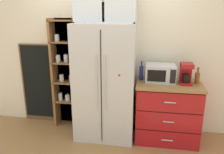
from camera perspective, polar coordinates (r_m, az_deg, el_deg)
ground_plane at (r=3.81m, az=-1.59°, el=-14.40°), size 10.68×10.68×0.00m
wall_back_cream at (r=3.73m, az=-0.58°, el=5.96°), size 4.98×0.10×2.55m
refrigerator at (r=3.46m, az=-1.63°, el=-1.35°), size 0.91×0.68×1.79m
pantry_shelf_column at (r=3.89m, az=-11.43°, el=1.12°), size 0.50×0.27×1.85m
counter_cabinet at (r=3.59m, az=13.88°, el=-8.49°), size 0.96×0.64×0.93m
microwave at (r=3.43m, az=12.24°, el=0.97°), size 0.44×0.33×0.26m
coffee_maker at (r=3.42m, az=18.40°, el=0.90°), size 0.17×0.20×0.31m
mug_navy at (r=3.41m, az=14.49°, el=-0.68°), size 0.11×0.08×0.10m
bottle_amber at (r=3.49m, az=20.99°, el=0.08°), size 0.07×0.07×0.24m
bottle_cobalt at (r=3.46m, az=7.49°, el=1.38°), size 0.06×0.06×0.30m
upper_cabinet at (r=3.35m, az=-1.65°, el=18.65°), size 0.87×0.32×0.59m
chalkboard_menu at (r=4.21m, az=-18.32°, el=-1.54°), size 0.60×0.04×1.42m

